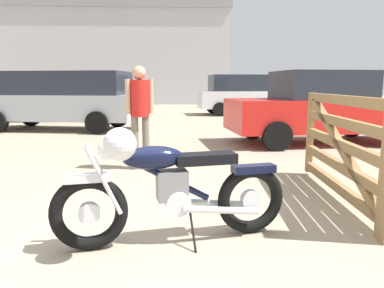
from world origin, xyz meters
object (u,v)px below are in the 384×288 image
Objects in this scene: vintage_motorcycle at (169,188)px; bystander at (140,106)px; silver_sedan_mid at (63,99)px; timber_gate at (351,146)px; dark_sedan_left at (22,95)px; blue_hatchback_right at (20,96)px; pale_sedan_back at (320,107)px; red_hatchback_near at (240,94)px.

vintage_motorcycle is 1.24× the size of bystander.
silver_sedan_mid is (-2.81, 5.27, -0.08)m from bystander.
timber_gate is 0.59× the size of dark_sedan_left.
blue_hatchback_right is 4.48m from dark_sedan_left.
pale_sedan_back is at bearing 100.87° from bystander.
timber_gate is 0.52× the size of silver_sedan_mid.
vintage_motorcycle is at bearing -11.00° from bystander.
bystander is 0.38× the size of dark_sedan_left.
bystander reaches higher than timber_gate.
vintage_motorcycle is 13.79m from red_hatchback_near.
red_hatchback_near is (0.99, 12.60, 0.21)m from timber_gate.
red_hatchback_near reaches higher than dark_sedan_left.
pale_sedan_back is 10.86m from blue_hatchback_right.
vintage_motorcycle is 12.47m from blue_hatchback_right.
vintage_motorcycle is 6.33m from pale_sedan_back.
dark_sedan_left reaches higher than timber_gate.
pale_sedan_back is at bearing -14.02° from timber_gate.
pale_sedan_back is 0.88× the size of silver_sedan_mid.
pale_sedan_back is (1.42, 4.46, 0.13)m from timber_gate.
vintage_motorcycle is 0.47× the size of pale_sedan_back.
red_hatchback_near is at bearing 4.85° from blue_hatchback_right.
dark_sedan_left is at bearing 100.50° from blue_hatchback_right.
red_hatchback_near is at bearing -114.42° from vintage_motorcycle.
red_hatchback_near is (3.50, 10.60, -0.10)m from bystander.
blue_hatchback_right is at bearing -73.16° from dark_sedan_left.
timber_gate is at bearing -60.95° from dark_sedan_left.
dark_sedan_left is at bearing -50.23° from silver_sedan_mid.
timber_gate is 0.62× the size of blue_hatchback_right.
vintage_motorcycle is 0.51× the size of red_hatchback_near.
blue_hatchback_right reaches higher than pale_sedan_back.
bystander is at bearing -91.71° from vintage_motorcycle.
silver_sedan_mid is 1.14× the size of dark_sedan_left.
vintage_motorcycle is at bearing -128.11° from pale_sedan_back.
pale_sedan_back is 1.01× the size of dark_sedan_left.
blue_hatchback_right is at bearing -169.46° from red_hatchback_near.
blue_hatchback_right is at bearing -168.20° from bystander.
dark_sedan_left is (-6.92, 12.35, -0.18)m from bystander.
timber_gate is at bearing 135.85° from silver_sedan_mid.
bystander is at bearing 127.73° from silver_sedan_mid.
vintage_motorcycle is 0.81× the size of timber_gate.
bystander is 0.34× the size of silver_sedan_mid.
silver_sedan_mid is 8.19m from dark_sedan_left.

